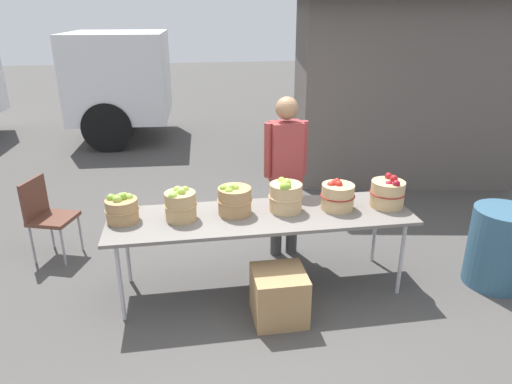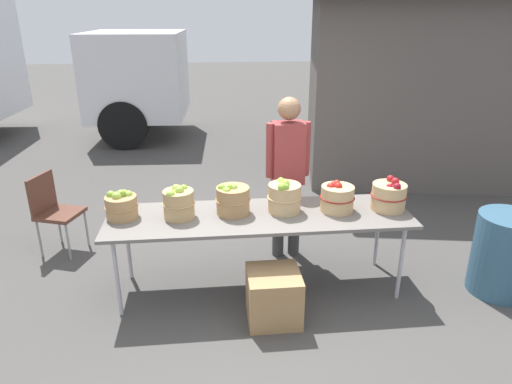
{
  "view_description": "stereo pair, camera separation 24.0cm",
  "coord_description": "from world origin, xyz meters",
  "px_view_note": "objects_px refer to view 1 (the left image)",
  "views": [
    {
      "loc": [
        -0.65,
        -3.71,
        2.46
      ],
      "look_at": [
        0.0,
        0.3,
        0.85
      ],
      "focal_mm": 32.57,
      "sensor_mm": 36.0,
      "label": 1
    },
    {
      "loc": [
        -0.42,
        -3.74,
        2.46
      ],
      "look_at": [
        0.0,
        0.3,
        0.85
      ],
      "focal_mm": 32.57,
      "sensor_mm": 36.0,
      "label": 2
    }
  ],
  "objects_px": {
    "apple_basket_green_1": "(180,204)",
    "trash_barrel": "(499,247)",
    "apple_basket_green_2": "(234,200)",
    "apple_basket_green_3": "(286,196)",
    "apple_basket_green_0": "(122,208)",
    "produce_crate": "(279,295)",
    "vendor_adult": "(285,166)",
    "apple_basket_red_1": "(388,193)",
    "apple_basket_red_0": "(337,195)",
    "market_table": "(261,218)",
    "folding_chair": "(46,212)"
  },
  "relations": [
    {
      "from": "apple_basket_red_0",
      "to": "vendor_adult",
      "type": "distance_m",
      "value": 0.69
    },
    {
      "from": "apple_basket_green_2",
      "to": "folding_chair",
      "type": "bearing_deg",
      "value": 154.48
    },
    {
      "from": "apple_basket_green_1",
      "to": "vendor_adult",
      "type": "xyz_separation_m",
      "value": [
        1.06,
        0.59,
        0.1
      ]
    },
    {
      "from": "apple_basket_red_0",
      "to": "apple_basket_red_1",
      "type": "bearing_deg",
      "value": -2.0
    },
    {
      "from": "apple_basket_red_0",
      "to": "market_table",
      "type": "bearing_deg",
      "value": -177.8
    },
    {
      "from": "apple_basket_green_2",
      "to": "apple_basket_green_3",
      "type": "relative_size",
      "value": 1.01
    },
    {
      "from": "apple_basket_green_3",
      "to": "apple_basket_green_0",
      "type": "bearing_deg",
      "value": 179.52
    },
    {
      "from": "folding_chair",
      "to": "apple_basket_green_0",
      "type": "bearing_deg",
      "value": -115.98
    },
    {
      "from": "market_table",
      "to": "produce_crate",
      "type": "relative_size",
      "value": 6.18
    },
    {
      "from": "apple_basket_green_3",
      "to": "apple_basket_red_0",
      "type": "bearing_deg",
      "value": -3.26
    },
    {
      "from": "apple_basket_green_3",
      "to": "folding_chair",
      "type": "xyz_separation_m",
      "value": [
        -2.31,
        0.89,
        -0.38
      ]
    },
    {
      "from": "apple_basket_green_2",
      "to": "market_table",
      "type": "bearing_deg",
      "value": -14.28
    },
    {
      "from": "market_table",
      "to": "apple_basket_green_3",
      "type": "height_order",
      "value": "apple_basket_green_3"
    },
    {
      "from": "apple_basket_green_2",
      "to": "apple_basket_red_1",
      "type": "xyz_separation_m",
      "value": [
        1.42,
        -0.05,
        -0.0
      ]
    },
    {
      "from": "produce_crate",
      "to": "apple_basket_green_1",
      "type": "bearing_deg",
      "value": 146.99
    },
    {
      "from": "apple_basket_green_1",
      "to": "trash_barrel",
      "type": "xyz_separation_m",
      "value": [
        2.92,
        -0.3,
        -0.51
      ]
    },
    {
      "from": "market_table",
      "to": "apple_basket_green_2",
      "type": "xyz_separation_m",
      "value": [
        -0.23,
        0.06,
        0.17
      ]
    },
    {
      "from": "apple_basket_green_1",
      "to": "trash_barrel",
      "type": "height_order",
      "value": "apple_basket_green_1"
    },
    {
      "from": "apple_basket_red_0",
      "to": "trash_barrel",
      "type": "height_order",
      "value": "apple_basket_red_0"
    },
    {
      "from": "apple_basket_green_2",
      "to": "produce_crate",
      "type": "bearing_deg",
      "value": -60.83
    },
    {
      "from": "apple_basket_red_1",
      "to": "trash_barrel",
      "type": "bearing_deg",
      "value": -15.87
    },
    {
      "from": "market_table",
      "to": "apple_basket_green_3",
      "type": "distance_m",
      "value": 0.3
    },
    {
      "from": "apple_basket_green_3",
      "to": "produce_crate",
      "type": "relative_size",
      "value": 0.71
    },
    {
      "from": "apple_basket_red_1",
      "to": "produce_crate",
      "type": "bearing_deg",
      "value": -156.14
    },
    {
      "from": "apple_basket_green_1",
      "to": "apple_basket_red_0",
      "type": "bearing_deg",
      "value": 0.28
    },
    {
      "from": "apple_basket_red_0",
      "to": "apple_basket_green_3",
      "type": "bearing_deg",
      "value": 176.74
    },
    {
      "from": "apple_basket_green_3",
      "to": "apple_basket_red_1",
      "type": "distance_m",
      "value": 0.95
    },
    {
      "from": "folding_chair",
      "to": "apple_basket_green_3",
      "type": "bearing_deg",
      "value": -92.17
    },
    {
      "from": "trash_barrel",
      "to": "apple_basket_green_0",
      "type": "bearing_deg",
      "value": 174.17
    },
    {
      "from": "vendor_adult",
      "to": "folding_chair",
      "type": "height_order",
      "value": "vendor_adult"
    },
    {
      "from": "market_table",
      "to": "folding_chair",
      "type": "xyz_separation_m",
      "value": [
        -2.08,
        0.94,
        -0.21
      ]
    },
    {
      "from": "trash_barrel",
      "to": "apple_basket_green_1",
      "type": "bearing_deg",
      "value": 174.08
    },
    {
      "from": "market_table",
      "to": "apple_basket_red_0",
      "type": "bearing_deg",
      "value": 2.2
    },
    {
      "from": "market_table",
      "to": "apple_basket_green_1",
      "type": "height_order",
      "value": "apple_basket_green_1"
    },
    {
      "from": "folding_chair",
      "to": "produce_crate",
      "type": "height_order",
      "value": "folding_chair"
    },
    {
      "from": "market_table",
      "to": "trash_barrel",
      "type": "distance_m",
      "value": 2.25
    },
    {
      "from": "apple_basket_green_2",
      "to": "trash_barrel",
      "type": "height_order",
      "value": "apple_basket_green_2"
    },
    {
      "from": "apple_basket_green_0",
      "to": "apple_basket_green_3",
      "type": "distance_m",
      "value": 1.43
    },
    {
      "from": "vendor_adult",
      "to": "apple_basket_green_2",
      "type": "bearing_deg",
      "value": 39.57
    },
    {
      "from": "apple_basket_green_0",
      "to": "market_table",
      "type": "bearing_deg",
      "value": -3.15
    },
    {
      "from": "apple_basket_green_1",
      "to": "apple_basket_red_1",
      "type": "distance_m",
      "value": 1.89
    },
    {
      "from": "apple_basket_green_3",
      "to": "produce_crate",
      "type": "distance_m",
      "value": 0.88
    },
    {
      "from": "apple_basket_green_0",
      "to": "produce_crate",
      "type": "xyz_separation_m",
      "value": [
        1.27,
        -0.55,
        -0.65
      ]
    },
    {
      "from": "apple_basket_red_0",
      "to": "apple_basket_red_1",
      "type": "relative_size",
      "value": 0.97
    },
    {
      "from": "apple_basket_green_0",
      "to": "trash_barrel",
      "type": "height_order",
      "value": "apple_basket_green_0"
    },
    {
      "from": "folding_chair",
      "to": "trash_barrel",
      "type": "bearing_deg",
      "value": -87.08
    },
    {
      "from": "apple_basket_green_0",
      "to": "apple_basket_green_1",
      "type": "xyz_separation_m",
      "value": [
        0.5,
        -0.05,
        0.02
      ]
    },
    {
      "from": "apple_basket_red_1",
      "to": "vendor_adult",
      "type": "relative_size",
      "value": 0.19
    },
    {
      "from": "apple_basket_green_0",
      "to": "apple_basket_green_1",
      "type": "relative_size",
      "value": 0.98
    },
    {
      "from": "apple_basket_green_2",
      "to": "produce_crate",
      "type": "height_order",
      "value": "apple_basket_green_2"
    }
  ]
}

